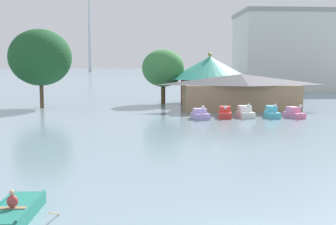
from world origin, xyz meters
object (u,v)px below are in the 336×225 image
pedal_boat_lavender (200,115)px  shoreline_tree_mid (163,68)px  green_roof_pavilion (210,76)px  pedal_boat_pink (294,113)px  pedal_boat_white (245,113)px  pedal_boat_cyan (272,113)px  distant_broadcast_tower (89,15)px  pedal_boat_red (225,113)px  boathouse (240,91)px  background_building_block (294,51)px  shoreline_tree_tall_left (40,58)px  rowboat_with_rower (15,212)px

pedal_boat_lavender → shoreline_tree_mid: size_ratio=0.31×
green_roof_pavilion → shoreline_tree_mid: size_ratio=1.53×
pedal_boat_pink → shoreline_tree_mid: size_ratio=0.34×
shoreline_tree_mid → pedal_boat_white: bearing=-63.5°
pedal_boat_cyan → distant_broadcast_tower: size_ratio=0.02×
pedal_boat_red → pedal_boat_white: (2.47, 0.12, 0.02)m
boathouse → background_building_block: bearing=61.6°
pedal_boat_cyan → green_roof_pavilion: 19.04m
pedal_boat_pink → shoreline_tree_tall_left: size_ratio=0.26×
pedal_boat_pink → green_roof_pavilion: green_roof_pavilion is taller
rowboat_with_rower → background_building_block: size_ratio=0.13×
pedal_boat_red → pedal_boat_cyan: (5.59, -0.27, 0.03)m
boathouse → shoreline_tree_tall_left: size_ratio=1.47×
boathouse → pedal_boat_cyan: bearing=-76.7°
pedal_boat_lavender → background_building_block: (32.06, 55.44, 9.44)m
rowboat_with_rower → distant_broadcast_tower: distant_broadcast_tower is taller
rowboat_with_rower → pedal_boat_lavender: size_ratio=1.40×
rowboat_with_rower → boathouse: size_ratio=0.22×
background_building_block → pedal_boat_cyan: bearing=-113.1°
pedal_boat_pink → green_roof_pavilion: (-7.12, 18.27, 3.97)m
boathouse → background_building_block: 53.70m
pedal_boat_white → pedal_boat_lavender: bearing=-83.8°
pedal_boat_red → pedal_boat_pink: bearing=97.1°
pedal_boat_red → background_building_block: size_ratio=0.10×
pedal_boat_lavender → boathouse: size_ratio=0.16×
pedal_boat_lavender → boathouse: boathouse is taller
pedal_boat_red → pedal_boat_pink: size_ratio=1.02×
pedal_boat_lavender → pedal_boat_pink: bearing=84.5°
distant_broadcast_tower → pedal_boat_red: bearing=-79.9°
pedal_boat_lavender → pedal_boat_white: bearing=92.6°
distant_broadcast_tower → pedal_boat_cyan: bearing=-79.1°
pedal_boat_red → shoreline_tree_mid: (-6.50, 18.09, 5.23)m
pedal_boat_lavender → distant_broadcast_tower: distant_broadcast_tower is taller
boathouse → pedal_boat_pink: bearing=-61.4°
pedal_boat_lavender → pedal_boat_red: (3.07, 0.88, 0.04)m
pedal_boat_lavender → pedal_boat_pink: 11.25m
rowboat_with_rower → boathouse: bearing=-23.6°
pedal_boat_red → shoreline_tree_tall_left: size_ratio=0.27×
boathouse → shoreline_tree_mid: 14.85m
green_roof_pavilion → shoreline_tree_tall_left: bearing=-168.8°
pedal_boat_lavender → pedal_boat_red: 3.20m
pedal_boat_cyan → boathouse: (-1.90, 8.03, 2.07)m
pedal_boat_white → boathouse: 8.01m
distant_broadcast_tower → pedal_boat_pink: bearing=-78.7°
pedal_boat_cyan → boathouse: 8.51m
pedal_boat_cyan → pedal_boat_pink: bearing=86.6°
shoreline_tree_mid → background_building_block: background_building_block is taller
rowboat_with_rower → pedal_boat_red: pedal_boat_red is taller
pedal_boat_pink → shoreline_tree_tall_left: (-32.74, 13.19, 6.82)m
shoreline_tree_tall_left → distant_broadcast_tower: 362.46m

